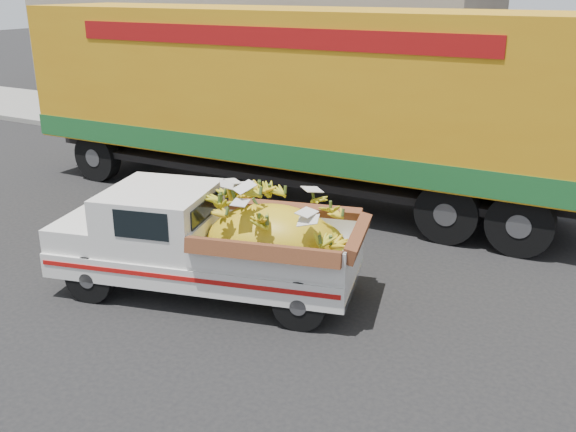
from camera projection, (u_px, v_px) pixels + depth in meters
The scene contains 6 objects.
ground at pixel (155, 286), 9.54m from camera, with size 100.00×100.00×0.00m, color black.
curb at pixel (353, 168), 15.42m from camera, with size 60.00×0.25×0.15m, color gray.
sidewalk at pixel (385, 149), 17.13m from camera, with size 60.00×4.00×0.14m, color gray.
building_left at pixel (251, 31), 24.83m from camera, with size 18.00×6.00×5.00m, color gray.
pickup_truck at pixel (227, 242), 9.02m from camera, with size 4.58×2.62×1.52m.
semi_trailer at pixel (295, 96), 12.83m from camera, with size 12.02×2.84×3.80m.
Camera 1 is at (5.98, -6.51, 4.25)m, focal length 40.00 mm.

